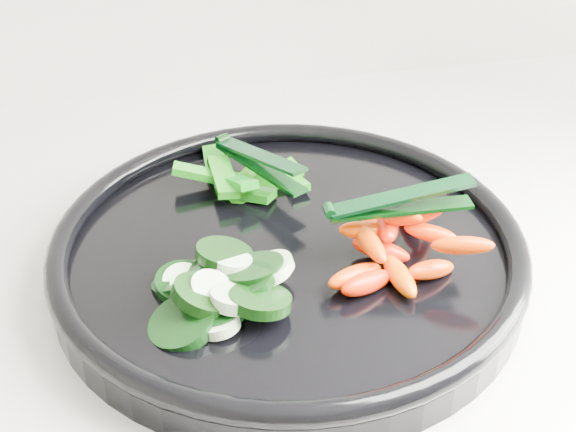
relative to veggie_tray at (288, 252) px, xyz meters
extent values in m
cube|color=silver|center=(0.22, 0.06, -0.04)|extent=(2.02, 0.62, 0.03)
cylinder|color=black|center=(0.00, 0.00, -0.01)|extent=(0.48, 0.48, 0.02)
torus|color=black|center=(0.00, 0.00, 0.01)|extent=(0.49, 0.49, 0.02)
cylinder|color=black|center=(-0.09, -0.08, 0.01)|extent=(0.07, 0.07, 0.03)
cylinder|color=#D6FAC8|center=(-0.09, -0.07, 0.01)|extent=(0.04, 0.04, 0.02)
cylinder|color=black|center=(-0.06, -0.03, 0.01)|extent=(0.04, 0.04, 0.02)
cylinder|color=#D6F4C3|center=(-0.09, -0.03, 0.01)|extent=(0.04, 0.04, 0.02)
cylinder|color=black|center=(-0.07, -0.07, 0.01)|extent=(0.05, 0.05, 0.02)
cylinder|color=#C8E9BA|center=(-0.07, -0.08, 0.01)|extent=(0.03, 0.03, 0.02)
cylinder|color=black|center=(-0.05, -0.03, 0.01)|extent=(0.06, 0.06, 0.03)
cylinder|color=beige|center=(-0.05, -0.01, 0.01)|extent=(0.03, 0.03, 0.02)
cylinder|color=black|center=(-0.09, -0.03, 0.01)|extent=(0.05, 0.05, 0.01)
cylinder|color=beige|center=(-0.09, -0.03, 0.01)|extent=(0.04, 0.04, 0.01)
cylinder|color=black|center=(-0.09, -0.03, 0.01)|extent=(0.05, 0.05, 0.02)
cylinder|color=#CCEBBC|center=(-0.08, -0.04, 0.01)|extent=(0.03, 0.03, 0.01)
cylinder|color=black|center=(-0.09, -0.03, 0.01)|extent=(0.06, 0.06, 0.02)
cylinder|color=beige|center=(-0.07, -0.03, 0.01)|extent=(0.04, 0.04, 0.02)
cylinder|color=black|center=(-0.04, -0.05, 0.02)|extent=(0.05, 0.05, 0.02)
cylinder|color=beige|center=(-0.02, -0.05, 0.02)|extent=(0.04, 0.04, 0.02)
cylinder|color=black|center=(-0.05, -0.02, 0.02)|extent=(0.06, 0.06, 0.02)
cylinder|color=beige|center=(-0.05, -0.03, 0.02)|extent=(0.04, 0.04, 0.02)
cylinder|color=black|center=(-0.07, -0.06, 0.02)|extent=(0.05, 0.06, 0.03)
cylinder|color=beige|center=(-0.07, -0.06, 0.02)|extent=(0.04, 0.05, 0.02)
cylinder|color=black|center=(-0.03, -0.04, 0.02)|extent=(0.06, 0.06, 0.02)
cylinder|color=beige|center=(-0.02, -0.04, 0.02)|extent=(0.03, 0.03, 0.02)
cylinder|color=black|center=(-0.04, -0.07, 0.02)|extent=(0.06, 0.06, 0.02)
cylinder|color=beige|center=(-0.05, -0.07, 0.02)|extent=(0.05, 0.05, 0.02)
ellipsoid|color=#F73000|center=(0.04, -0.06, 0.01)|extent=(0.05, 0.04, 0.02)
ellipsoid|color=#FF6800|center=(0.07, -0.06, 0.01)|extent=(0.02, 0.05, 0.02)
ellipsoid|color=#F93900|center=(0.07, 0.00, 0.01)|extent=(0.02, 0.04, 0.02)
ellipsoid|color=#EA4200|center=(0.10, -0.06, 0.01)|extent=(0.05, 0.03, 0.03)
ellipsoid|color=#FF4A00|center=(0.08, -0.01, 0.01)|extent=(0.03, 0.04, 0.02)
ellipsoid|color=#FF1800|center=(0.04, -0.07, 0.01)|extent=(0.05, 0.04, 0.03)
ellipsoid|color=#FA3B00|center=(0.07, -0.03, 0.01)|extent=(0.05, 0.04, 0.02)
ellipsoid|color=#ED3000|center=(0.10, 0.01, 0.01)|extent=(0.02, 0.04, 0.02)
ellipsoid|color=red|center=(0.07, 0.01, 0.01)|extent=(0.03, 0.05, 0.02)
ellipsoid|color=#FC3200|center=(0.11, -0.01, 0.03)|extent=(0.04, 0.04, 0.02)
ellipsoid|color=red|center=(0.07, -0.02, 0.03)|extent=(0.03, 0.05, 0.03)
ellipsoid|color=#EF5C00|center=(0.05, -0.04, 0.03)|extent=(0.02, 0.05, 0.02)
ellipsoid|color=#FF6800|center=(0.06, -0.02, 0.03)|extent=(0.05, 0.02, 0.02)
ellipsoid|color=#EC3500|center=(0.10, -0.03, 0.03)|extent=(0.04, 0.03, 0.02)
ellipsoid|color=#FC4200|center=(0.08, -0.02, 0.04)|extent=(0.04, 0.04, 0.02)
ellipsoid|color=red|center=(0.09, -0.03, 0.04)|extent=(0.05, 0.02, 0.02)
ellipsoid|color=#F13600|center=(0.11, -0.07, 0.04)|extent=(0.05, 0.03, 0.02)
cube|color=#27740B|center=(-0.02, 0.10, 0.01)|extent=(0.04, 0.06, 0.02)
cube|color=#1B750B|center=(-0.01, 0.10, 0.01)|extent=(0.05, 0.03, 0.02)
cube|color=#156C0A|center=(0.02, 0.09, 0.01)|extent=(0.02, 0.05, 0.02)
cube|color=#19720A|center=(-0.02, 0.08, 0.01)|extent=(0.05, 0.04, 0.01)
cube|color=#0D6509|center=(0.00, 0.09, 0.01)|extent=(0.07, 0.05, 0.03)
cube|color=#0C6309|center=(-0.04, 0.14, 0.01)|extent=(0.02, 0.05, 0.01)
cube|color=#0A7011|center=(-0.03, 0.09, 0.02)|extent=(0.04, 0.06, 0.02)
cube|color=#136D0A|center=(-0.06, 0.10, 0.02)|extent=(0.05, 0.03, 0.02)
cube|color=#166409|center=(-0.04, 0.09, 0.02)|extent=(0.02, 0.06, 0.01)
cylinder|color=black|center=(0.03, -0.03, 0.05)|extent=(0.01, 0.01, 0.01)
cube|color=black|center=(0.08, -0.03, 0.05)|extent=(0.11, 0.02, 0.00)
cube|color=black|center=(0.08, -0.03, 0.06)|extent=(0.11, 0.02, 0.02)
cylinder|color=black|center=(-0.03, 0.14, 0.03)|extent=(0.01, 0.01, 0.01)
cube|color=black|center=(0.00, 0.09, 0.02)|extent=(0.06, 0.10, 0.00)
cube|color=black|center=(0.00, 0.09, 0.04)|extent=(0.06, 0.10, 0.02)
camera|label=1|loc=(-0.11, -0.50, 0.38)|focal=50.00mm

